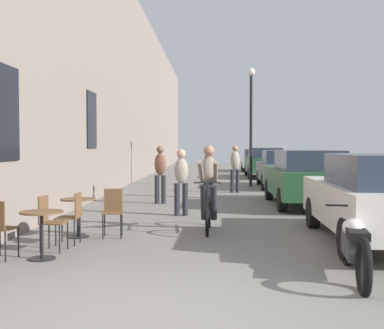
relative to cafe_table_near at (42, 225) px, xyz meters
name	(u,v)px	position (x,y,z in m)	size (l,w,h in m)	color
ground_plane	(164,323)	(2.08, -2.57, -0.52)	(88.00, 88.00, 0.00)	slate
building_facade_left	(109,74)	(-1.37, 11.42, 3.91)	(0.54, 68.00, 8.87)	gray
cafe_table_near	(42,225)	(0.00, 0.00, 0.00)	(0.64, 0.64, 0.72)	black
cafe_chair_near_toward_street	(50,219)	(-0.08, 0.58, 0.00)	(0.42, 0.42, 0.89)	black
cafe_table_mid	(78,209)	(0.06, 1.77, 0.00)	(0.64, 0.64, 0.72)	black
cafe_chair_mid_toward_street	(113,209)	(0.70, 1.85, 0.00)	(0.42, 0.42, 0.89)	black
cafe_chair_mid_toward_wall	(72,214)	(0.14, 1.14, 0.00)	(0.39, 0.39, 0.89)	black
cyclist_on_bicycle	(209,190)	(2.47, 2.66, 0.29)	(0.52, 1.76, 1.74)	black
pedestrian_near	(181,178)	(1.79, 4.69, 0.39)	(0.36, 0.26, 1.62)	#26262D
pedestrian_mid	(160,171)	(1.02, 7.16, 0.43)	(0.36, 0.27, 1.70)	#26262D
pedestrian_far	(209,169)	(2.44, 8.72, 0.42)	(0.36, 0.27, 1.67)	#26262D
pedestrian_furthest	(235,166)	(3.37, 10.68, 0.45)	(0.36, 0.26, 1.71)	#26262D
street_lamp	(251,112)	(4.15, 13.28, 2.59)	(0.32, 0.32, 4.90)	black
parked_car_nearest	(378,197)	(5.41, 1.41, 0.29)	(1.94, 4.43, 1.56)	beige
parked_car_second	(305,177)	(5.17, 6.72, 0.30)	(1.88, 4.43, 1.58)	#23512D
parked_car_third	(282,168)	(5.36, 12.85, 0.26)	(1.90, 4.30, 1.51)	#595960
parked_car_fourth	(264,162)	(5.32, 19.17, 0.30)	(1.92, 4.48, 1.59)	#23512D
parked_car_fifth	(255,160)	(5.40, 25.58, 0.25)	(1.85, 4.21, 1.48)	beige
parked_motorcycle	(354,246)	(4.38, -0.82, -0.12)	(0.62, 2.14, 0.92)	black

